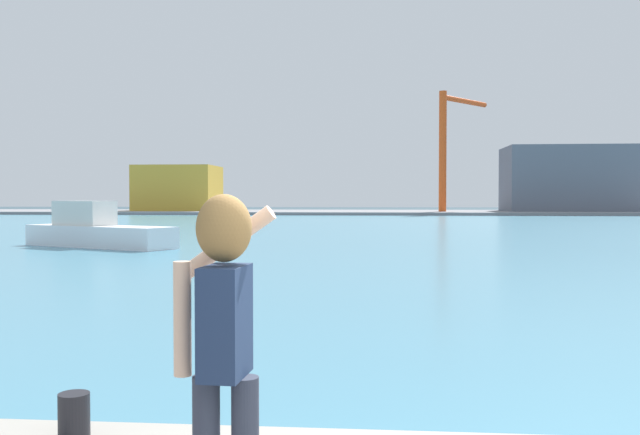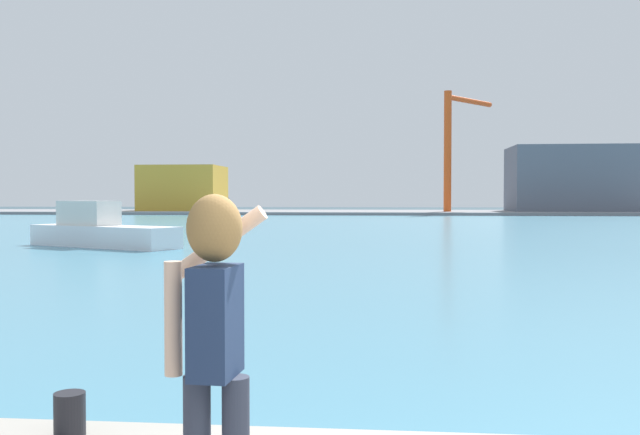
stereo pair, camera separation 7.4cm
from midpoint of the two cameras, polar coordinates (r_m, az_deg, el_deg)
name	(u,v)px [view 1 (the left image)]	position (r m, az deg, el deg)	size (l,w,h in m)	color
ground_plane	(385,226)	(53.09, 5.36, -0.73)	(220.00, 220.00, 0.00)	#334751
harbor_water	(384,225)	(55.09, 5.34, -0.63)	(140.00, 100.00, 0.02)	teal
far_shore_dock	(383,212)	(95.07, 5.20, 0.43)	(140.00, 20.00, 0.39)	gray
person_photographer	(223,328)	(3.53, -8.64, -9.07)	(0.53, 0.55, 1.74)	#2D3342
harbor_bollard	(74,415)	(5.43, -20.15, -15.18)	(0.22, 0.22, 0.32)	black
boat_moored	(96,231)	(31.97, -18.20, -1.06)	(7.74, 5.05, 2.03)	white
warehouse_left	(178,188)	(99.84, -11.73, 2.40)	(10.97, 9.09, 6.35)	gold
warehouse_right	(570,179)	(99.67, 20.04, 3.03)	(17.43, 9.97, 8.78)	slate
port_crane	(448,139)	(93.23, 10.59, 6.46)	(7.38, 8.90, 15.84)	#D84C19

